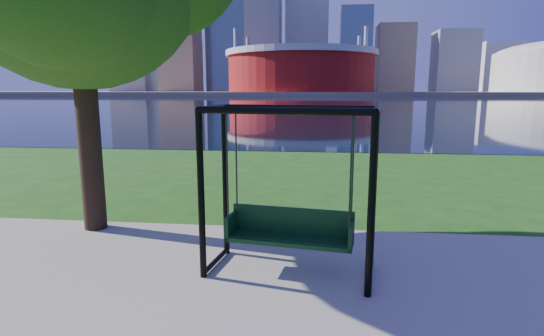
# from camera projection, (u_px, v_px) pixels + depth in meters

# --- Properties ---
(ground) EXTENTS (900.00, 900.00, 0.00)m
(ground) POSITION_uv_depth(u_px,v_px,m) (279.00, 260.00, 6.69)
(ground) COLOR #1E5114
(ground) RESTS_ON ground
(path) EXTENTS (120.00, 4.00, 0.03)m
(path) POSITION_uv_depth(u_px,v_px,m) (276.00, 272.00, 6.20)
(path) COLOR #9E937F
(path) RESTS_ON ground
(river) EXTENTS (900.00, 180.00, 0.02)m
(river) POSITION_uv_depth(u_px,v_px,m) (317.00, 101.00, 106.42)
(river) COLOR black
(river) RESTS_ON ground
(far_bank) EXTENTS (900.00, 228.00, 2.00)m
(far_bank) POSITION_uv_depth(u_px,v_px,m) (319.00, 93.00, 305.69)
(far_bank) COLOR #937F60
(far_bank) RESTS_ON ground
(stadium) EXTENTS (83.00, 83.00, 32.00)m
(stadium) POSITION_uv_depth(u_px,v_px,m) (301.00, 69.00, 234.98)
(stadium) COLOR maroon
(stadium) RESTS_ON far_bank
(skyline) EXTENTS (392.00, 66.00, 96.50)m
(skyline) POSITION_uv_depth(u_px,v_px,m) (314.00, 45.00, 312.97)
(skyline) COLOR gray
(skyline) RESTS_ON far_bank
(swing) EXTENTS (2.49, 1.36, 2.43)m
(swing) POSITION_uv_depth(u_px,v_px,m) (290.00, 195.00, 6.00)
(swing) COLOR black
(swing) RESTS_ON ground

